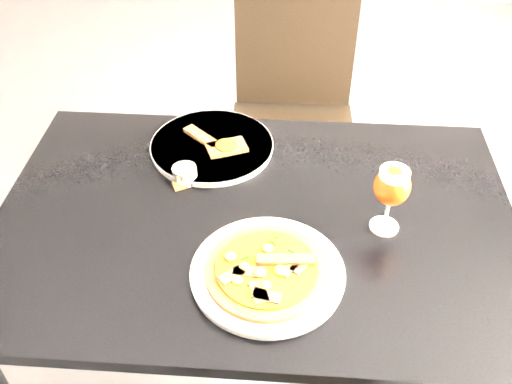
# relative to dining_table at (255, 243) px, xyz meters

# --- Properties ---
(ground) EXTENTS (6.00, 6.00, 0.00)m
(ground) POSITION_rel_dining_table_xyz_m (-0.06, 0.13, -0.66)
(ground) COLOR #565558
(ground) RESTS_ON ground
(dining_table) EXTENTS (1.20, 0.81, 0.75)m
(dining_table) POSITION_rel_dining_table_xyz_m (0.00, 0.00, 0.00)
(dining_table) COLOR black
(dining_table) RESTS_ON ground
(chair_far) EXTENTS (0.45, 0.45, 0.95)m
(chair_far) POSITION_rel_dining_table_xyz_m (0.08, 0.75, -0.14)
(chair_far) COLOR black
(chair_far) RESTS_ON ground
(plate_main) EXTENTS (0.32, 0.32, 0.02)m
(plate_main) POSITION_rel_dining_table_xyz_m (0.04, -0.18, 0.10)
(plate_main) COLOR white
(plate_main) RESTS_ON dining_table
(pizza) EXTENTS (0.25, 0.25, 0.03)m
(pizza) POSITION_rel_dining_table_xyz_m (0.04, -0.18, 0.12)
(pizza) COLOR brown
(pizza) RESTS_ON plate_main
(plate_second) EXTENTS (0.42, 0.42, 0.02)m
(plate_second) POSITION_rel_dining_table_xyz_m (-0.13, 0.25, 0.10)
(plate_second) COLOR white
(plate_second) RESTS_ON dining_table
(crust_scraps) EXTENTS (0.18, 0.14, 0.01)m
(crust_scraps) POSITION_rel_dining_table_xyz_m (-0.12, 0.24, 0.11)
(crust_scraps) COLOR brown
(crust_scraps) RESTS_ON plate_second
(loose_crust) EXTENTS (0.12, 0.08, 0.01)m
(loose_crust) POSITION_rel_dining_table_xyz_m (-0.15, 0.11, 0.09)
(loose_crust) COLOR brown
(loose_crust) RESTS_ON dining_table
(sauce_cup) EXTENTS (0.06, 0.06, 0.04)m
(sauce_cup) POSITION_rel_dining_table_xyz_m (-0.18, 0.11, 0.11)
(sauce_cup) COLOR silver
(sauce_cup) RESTS_ON dining_table
(beer_glass) EXTENTS (0.08, 0.08, 0.17)m
(beer_glass) POSITION_rel_dining_table_xyz_m (0.29, -0.01, 0.21)
(beer_glass) COLOR white
(beer_glass) RESTS_ON dining_table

